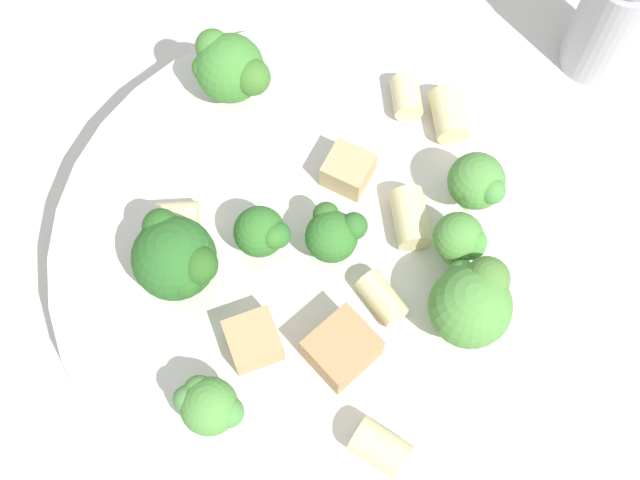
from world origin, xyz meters
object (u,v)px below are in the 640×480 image
Objects in this scene: pasta_bowl at (320,258)px; broccoli_floret_1 at (472,303)px; rigatoni_5 at (177,217)px; rigatoni_4 at (410,218)px; chicken_chunk_2 at (341,168)px; rigatoni_0 at (382,298)px; broccoli_floret_4 at (176,258)px; broccoli_floret_5 at (229,68)px; rigatoni_3 at (406,97)px; chicken_chunk_1 at (342,349)px; rigatoni_1 at (449,115)px; broccoli_floret_0 at (209,405)px; broccoli_floret_7 at (477,183)px; pepper_shaker at (617,5)px; chicken_chunk_0 at (253,341)px; rigatoni_2 at (380,447)px; broccoli_floret_3 at (335,229)px; broccoli_floret_2 at (461,240)px; broccoli_floret_6 at (262,233)px.

pasta_bowl is 6.22× the size of broccoli_floret_1.
rigatoni_4 is at bearing -70.43° from rigatoni_5.
rigatoni_0 is at bearing -144.42° from chicken_chunk_2.
broccoli_floret_5 is (0.10, 0.01, 0.00)m from broccoli_floret_4.
chicken_chunk_1 is at bearing -174.34° from rigatoni_3.
broccoli_floret_5 is 1.64× the size of rigatoni_1.
broccoli_floret_0 is at bearing 162.97° from rigatoni_1.
broccoli_floret_7 is at bearing -149.49° from rigatoni_1.
chicken_chunk_2 is (-0.01, 0.06, -0.02)m from broccoli_floret_7.
broccoli_floret_4 is 0.26m from pepper_shaker.
broccoli_floret_1 is at bearing -48.65° from broccoli_floret_0.
rigatoni_5 is 0.10m from chicken_chunk_1.
chicken_chunk_2 is at bearing -4.89° from chicken_chunk_0.
pepper_shaker reaches higher than rigatoni_3.
rigatoni_4 reaches higher than rigatoni_0.
rigatoni_1 is 0.91× the size of chicken_chunk_1.
broccoli_floret_0 is 1.58× the size of rigatoni_3.
rigatoni_2 is (-0.05, -0.11, -0.01)m from broccoli_floret_4.
rigatoni_3 is (0.18, -0.03, -0.01)m from broccoli_floret_0.
chicken_chunk_1 reaches higher than rigatoni_5.
broccoli_floret_3 is (0.09, -0.02, 0.00)m from broccoli_floret_0.
rigatoni_0 is at bearing 142.84° from broccoli_floret_2.
broccoli_floret_5 is (0.15, 0.05, 0.01)m from broccoli_floret_0.
broccoli_floret_0 is (-0.09, 0.02, 0.03)m from pasta_bowl.
pasta_bowl is 0.09m from rigatoni_3.
rigatoni_3 is 0.96× the size of chicken_chunk_2.
broccoli_floret_4 is at bearing 143.16° from pepper_shaker.
pepper_shaker is at bearing -7.88° from broccoli_floret_1.
broccoli_floret_4 is at bearing 123.67° from rigatoni_4.
broccoli_floret_1 and broccoli_floret_4 have the same top height.
broccoli_floret_7 is 0.10m from chicken_chunk_1.
chicken_chunk_2 is (0.09, 0.03, -0.00)m from chicken_chunk_1.
pasta_bowl is 11.53× the size of chicken_chunk_0.
broccoli_floret_7 is at bearing -49.94° from rigatoni_4.
broccoli_floret_0 is at bearing -161.00° from broccoli_floret_5.
broccoli_floret_0 is 0.18m from rigatoni_3.
chicken_chunk_2 is at bearing -23.29° from broccoli_floret_6.
rigatoni_0 is (-0.06, 0.02, -0.02)m from broccoli_floret_7.
broccoli_floret_4 is 0.12m from rigatoni_2.
broccoli_floret_4 reaches higher than rigatoni_5.
broccoli_floret_2 is at bearing -160.48° from rigatoni_1.
rigatoni_1 is (0.07, 0.02, -0.01)m from broccoli_floret_2.
broccoli_floret_4 is 0.10m from broccoli_floret_5.
broccoli_floret_2 is 1.69× the size of rigatoni_5.
rigatoni_5 is at bearing 90.45° from broccoli_floret_1.
broccoli_floret_7 is (0.06, -0.08, 0.00)m from broccoli_floret_6.
chicken_chunk_1 is (-0.13, -0.01, 0.00)m from rigatoni_3.
chicken_chunk_0 is (-0.06, 0.01, 0.02)m from pasta_bowl.
broccoli_floret_4 is at bearing -152.53° from rigatoni_5.
pepper_shaker reaches higher than rigatoni_4.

